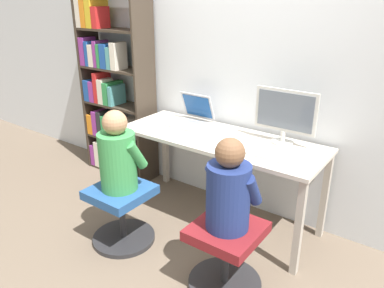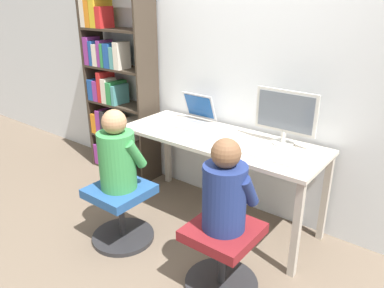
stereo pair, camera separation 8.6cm
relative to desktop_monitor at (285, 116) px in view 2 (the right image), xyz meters
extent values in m
plane|color=brown|center=(-0.47, -0.50, -1.00)|extent=(14.00, 14.00, 0.00)
cube|color=silver|center=(-0.47, 0.20, 0.30)|extent=(10.00, 0.05, 2.60)
cube|color=beige|center=(-0.47, -0.18, -0.25)|extent=(1.72, 0.64, 0.03)
cube|color=#ADA497|center=(-1.29, -0.46, -0.63)|extent=(0.05, 0.05, 0.74)
cube|color=#ADA497|center=(0.35, -0.46, -0.63)|extent=(0.05, 0.05, 0.74)
cube|color=#ADA497|center=(-1.29, 0.09, -0.63)|extent=(0.05, 0.05, 0.74)
cube|color=#ADA497|center=(0.35, 0.09, -0.63)|extent=(0.05, 0.05, 0.74)
cylinder|color=beige|center=(0.00, 0.00, -0.22)|extent=(0.17, 0.17, 0.01)
cylinder|color=beige|center=(0.00, 0.00, -0.17)|extent=(0.04, 0.04, 0.09)
cube|color=beige|center=(0.00, 0.00, 0.03)|extent=(0.49, 0.02, 0.33)
cube|color=slate|center=(0.00, -0.01, 0.03)|extent=(0.44, 0.01, 0.28)
cube|color=#B7B7BC|center=(-0.86, -0.11, -0.22)|extent=(0.32, 0.26, 0.02)
cube|color=gray|center=(-0.86, -0.11, -0.21)|extent=(0.28, 0.20, 0.00)
cube|color=#B7B7BC|center=(-0.86, 0.07, -0.09)|extent=(0.32, 0.10, 0.24)
cube|color=#19478C|center=(-0.86, 0.06, -0.09)|extent=(0.28, 0.08, 0.20)
cube|color=silver|center=(0.03, -0.31, -0.22)|extent=(0.39, 0.15, 0.02)
cube|color=#BAB8AD|center=(0.03, -0.31, -0.21)|extent=(0.36, 0.12, 0.00)
ellipsoid|color=#99999E|center=(-0.23, -0.33, -0.22)|extent=(0.06, 0.09, 0.03)
cylinder|color=#262628|center=(0.02, -0.86, -0.98)|extent=(0.50, 0.50, 0.04)
cylinder|color=#262628|center=(0.02, -0.86, -0.78)|extent=(0.05, 0.05, 0.37)
cube|color=maroon|center=(0.02, -0.86, -0.56)|extent=(0.43, 0.44, 0.07)
cylinder|color=#262628|center=(-0.91, -0.90, -0.98)|extent=(0.50, 0.50, 0.04)
cylinder|color=#262628|center=(-0.91, -0.90, -0.78)|extent=(0.05, 0.05, 0.37)
cube|color=#234C84|center=(-0.91, -0.90, -0.56)|extent=(0.43, 0.44, 0.07)
cylinder|color=navy|center=(0.02, -0.86, -0.31)|extent=(0.28, 0.28, 0.43)
sphere|color=brown|center=(0.02, -0.86, -0.01)|extent=(0.18, 0.18, 0.18)
cylinder|color=navy|center=(-0.11, -0.79, -0.25)|extent=(0.08, 0.19, 0.24)
cylinder|color=navy|center=(0.15, -0.79, -0.25)|extent=(0.08, 0.19, 0.24)
cylinder|color=#388C47|center=(-0.91, -0.90, -0.30)|extent=(0.28, 0.28, 0.45)
sphere|color=#A87A56|center=(-0.91, -0.90, 0.00)|extent=(0.18, 0.18, 0.18)
cylinder|color=#388C47|center=(-1.04, -0.83, -0.24)|extent=(0.08, 0.19, 0.25)
cylinder|color=#388C47|center=(-0.78, -0.83, -0.24)|extent=(0.08, 0.19, 0.25)
cube|color=#382D23|center=(-2.25, 0.01, -0.04)|extent=(0.02, 0.29, 1.92)
cube|color=#382D23|center=(-1.45, 0.01, -0.04)|extent=(0.02, 0.29, 1.92)
cube|color=#382D23|center=(-1.85, 0.01, -0.99)|extent=(0.78, 0.28, 0.02)
cube|color=#382D23|center=(-1.85, 0.01, -0.61)|extent=(0.78, 0.28, 0.02)
cube|color=#382D23|center=(-1.85, 0.01, -0.23)|extent=(0.78, 0.28, 0.02)
cube|color=#382D23|center=(-1.85, 0.01, 0.15)|extent=(0.78, 0.28, 0.02)
cube|color=#382D23|center=(-1.85, 0.01, 0.53)|extent=(0.78, 0.28, 0.02)
cube|color=#8C338C|center=(-2.20, -0.05, -0.86)|extent=(0.06, 0.17, 0.24)
cube|color=silver|center=(-2.12, -0.01, -0.83)|extent=(0.07, 0.25, 0.29)
cube|color=#8C338C|center=(-2.05, -0.02, -0.84)|extent=(0.04, 0.23, 0.28)
cube|color=#262628|center=(-1.99, -0.04, -0.87)|extent=(0.07, 0.19, 0.21)
cube|color=silver|center=(-1.91, -0.03, -0.82)|extent=(0.08, 0.21, 0.32)
cube|color=orange|center=(-2.19, -0.02, -0.49)|extent=(0.08, 0.23, 0.22)
cube|color=#8C338C|center=(-2.11, -0.04, -0.46)|extent=(0.07, 0.18, 0.27)
cube|color=#262628|center=(-2.03, -0.01, -0.46)|extent=(0.06, 0.24, 0.28)
cube|color=#2D8C47|center=(-1.97, -0.05, -0.48)|extent=(0.06, 0.17, 0.24)
cube|color=#2D8C47|center=(-1.90, -0.04, -0.47)|extent=(0.07, 0.19, 0.25)
cube|color=orange|center=(-1.82, -0.02, -0.50)|extent=(0.09, 0.22, 0.20)
cube|color=silver|center=(-1.75, -0.04, -0.48)|extent=(0.05, 0.18, 0.23)
cube|color=silver|center=(-1.68, -0.02, -0.47)|extent=(0.07, 0.22, 0.25)
cube|color=#1E4C9E|center=(-2.18, -0.03, -0.11)|extent=(0.08, 0.21, 0.22)
cube|color=#8C338C|center=(-2.11, -0.02, -0.11)|extent=(0.07, 0.24, 0.22)
cube|color=red|center=(-2.04, -0.03, -0.06)|extent=(0.05, 0.21, 0.32)
cube|color=silver|center=(-1.96, -0.05, -0.09)|extent=(0.07, 0.16, 0.26)
cube|color=#2D8C47|center=(-1.89, -0.01, -0.10)|extent=(0.07, 0.24, 0.23)
cube|color=teal|center=(-1.82, -0.03, -0.12)|extent=(0.04, 0.22, 0.20)
cube|color=#8C338C|center=(-2.19, -0.05, 0.30)|extent=(0.07, 0.18, 0.28)
cube|color=#1E4C9E|center=(-2.12, -0.04, 0.29)|extent=(0.04, 0.19, 0.25)
cube|color=silver|center=(-2.06, -0.02, 0.27)|extent=(0.07, 0.23, 0.22)
cube|color=#8C338C|center=(-1.99, -0.04, 0.29)|extent=(0.04, 0.19, 0.26)
cube|color=#2D8C47|center=(-1.95, -0.01, 0.28)|extent=(0.04, 0.25, 0.23)
cube|color=#1E4C9E|center=(-1.88, -0.04, 0.28)|extent=(0.08, 0.19, 0.24)
cube|color=teal|center=(-1.80, -0.01, 0.27)|extent=(0.05, 0.24, 0.21)
cube|color=silver|center=(-1.73, -0.05, 0.29)|extent=(0.07, 0.17, 0.26)
cube|color=silver|center=(-2.19, -0.05, 0.68)|extent=(0.07, 0.16, 0.28)
cube|color=orange|center=(-2.12, -0.03, 0.71)|extent=(0.07, 0.21, 0.33)
cube|color=gold|center=(-2.03, -0.01, 0.69)|extent=(0.08, 0.24, 0.30)
cube|color=red|center=(-1.95, -0.04, 0.64)|extent=(0.07, 0.18, 0.20)
camera|label=1|loc=(1.03, -2.62, 0.85)|focal=35.00mm
camera|label=2|loc=(1.10, -2.57, 0.85)|focal=35.00mm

